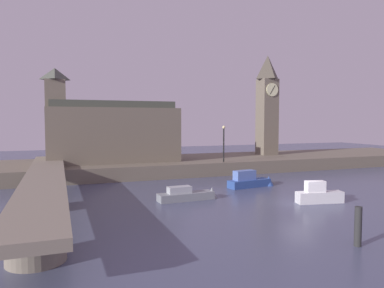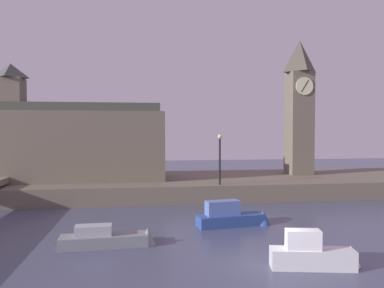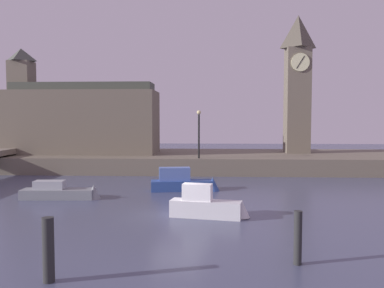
{
  "view_description": "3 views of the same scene",
  "coord_description": "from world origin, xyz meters",
  "px_view_note": "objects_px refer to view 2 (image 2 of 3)",
  "views": [
    {
      "loc": [
        -16.97,
        -22.45,
        6.25
      ],
      "look_at": [
        -3.21,
        14.55,
        3.69
      ],
      "focal_mm": 33.62,
      "sensor_mm": 36.0,
      "label": 1
    },
    {
      "loc": [
        -5.81,
        -15.66,
        5.97
      ],
      "look_at": [
        -1.55,
        15.02,
        4.9
      ],
      "focal_mm": 35.0,
      "sensor_mm": 36.0,
      "label": 2
    },
    {
      "loc": [
        1.83,
        -20.84,
        4.99
      ],
      "look_at": [
        0.07,
        16.5,
        2.64
      ],
      "focal_mm": 38.27,
      "sensor_mm": 36.0,
      "label": 3
    }
  ],
  "objects_px": {
    "clock_tower": "(299,105)",
    "streetlamp": "(220,154)",
    "boat_tour_blue": "(235,217)",
    "parliament_hall": "(78,142)",
    "boat_cruiser_grey": "(113,239)",
    "boat_ferry_white": "(316,255)"
  },
  "relations": [
    {
      "from": "clock_tower",
      "to": "parliament_hall",
      "type": "distance_m",
      "value": 22.37
    },
    {
      "from": "parliament_hall",
      "to": "boat_cruiser_grey",
      "type": "xyz_separation_m",
      "value": [
        4.27,
        -15.75,
        -4.62
      ]
    },
    {
      "from": "clock_tower",
      "to": "boat_ferry_white",
      "type": "distance_m",
      "value": 24.8
    },
    {
      "from": "boat_cruiser_grey",
      "to": "boat_tour_blue",
      "type": "bearing_deg",
      "value": 23.85
    },
    {
      "from": "boat_ferry_white",
      "to": "boat_cruiser_grey",
      "type": "xyz_separation_m",
      "value": [
        -8.97,
        4.41,
        -0.2
      ]
    },
    {
      "from": "clock_tower",
      "to": "boat_ferry_white",
      "type": "relative_size",
      "value": 3.35
    },
    {
      "from": "boat_ferry_white",
      "to": "boat_cruiser_grey",
      "type": "relative_size",
      "value": 0.81
    },
    {
      "from": "clock_tower",
      "to": "streetlamp",
      "type": "relative_size",
      "value": 3.3
    },
    {
      "from": "boat_tour_blue",
      "to": "parliament_hall",
      "type": "bearing_deg",
      "value": 132.79
    },
    {
      "from": "clock_tower",
      "to": "boat_tour_blue",
      "type": "xyz_separation_m",
      "value": [
        -10.43,
        -14.1,
        -8.11
      ]
    },
    {
      "from": "clock_tower",
      "to": "boat_ferry_white",
      "type": "height_order",
      "value": "clock_tower"
    },
    {
      "from": "parliament_hall",
      "to": "boat_cruiser_grey",
      "type": "distance_m",
      "value": 16.96
    },
    {
      "from": "parliament_hall",
      "to": "boat_ferry_white",
      "type": "height_order",
      "value": "parliament_hall"
    },
    {
      "from": "boat_tour_blue",
      "to": "boat_cruiser_grey",
      "type": "bearing_deg",
      "value": -156.15
    },
    {
      "from": "clock_tower",
      "to": "streetlamp",
      "type": "xyz_separation_m",
      "value": [
        -9.78,
        -6.47,
        -4.58
      ]
    },
    {
      "from": "clock_tower",
      "to": "streetlamp",
      "type": "distance_m",
      "value": 12.59
    },
    {
      "from": "streetlamp",
      "to": "boat_tour_blue",
      "type": "height_order",
      "value": "streetlamp"
    },
    {
      "from": "clock_tower",
      "to": "boat_tour_blue",
      "type": "height_order",
      "value": "clock_tower"
    },
    {
      "from": "clock_tower",
      "to": "boat_ferry_white",
      "type": "xyz_separation_m",
      "value": [
        -8.78,
        -21.75,
        -8.07
      ]
    },
    {
      "from": "clock_tower",
      "to": "streetlamp",
      "type": "bearing_deg",
      "value": -146.52
    },
    {
      "from": "streetlamp",
      "to": "boat_cruiser_grey",
      "type": "relative_size",
      "value": 0.83
    },
    {
      "from": "boat_tour_blue",
      "to": "boat_cruiser_grey",
      "type": "distance_m",
      "value": 8.0
    }
  ]
}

